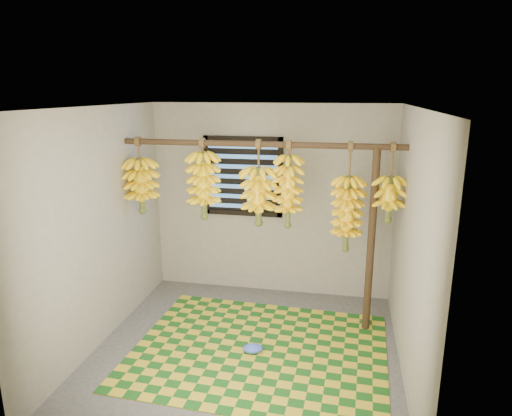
% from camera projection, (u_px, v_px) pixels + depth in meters
% --- Properties ---
extents(floor, '(3.00, 3.00, 0.01)m').
position_uv_depth(floor, '(245.00, 352.00, 4.58)').
color(floor, '#484848').
rests_on(floor, ground).
extents(ceiling, '(3.00, 3.00, 0.01)m').
position_uv_depth(ceiling, '(244.00, 107.00, 3.98)').
color(ceiling, silver).
rests_on(ceiling, wall_back).
extents(wall_back, '(3.00, 0.01, 2.40)m').
position_uv_depth(wall_back, '(271.00, 201.00, 5.71)').
color(wall_back, gray).
rests_on(wall_back, floor).
extents(wall_left, '(0.01, 3.00, 2.40)m').
position_uv_depth(wall_left, '(98.00, 229.00, 4.57)').
color(wall_left, gray).
rests_on(wall_left, floor).
extents(wall_right, '(0.01, 3.00, 2.40)m').
position_uv_depth(wall_right, '(412.00, 248.00, 4.00)').
color(wall_right, gray).
rests_on(wall_right, floor).
extents(window, '(1.00, 0.04, 1.00)m').
position_uv_depth(window, '(243.00, 177.00, 5.67)').
color(window, black).
rests_on(window, wall_back).
extents(hanging_pole, '(3.00, 0.06, 0.06)m').
position_uv_depth(hanging_pole, '(259.00, 144.00, 4.75)').
color(hanging_pole, '#3E2B19').
rests_on(hanging_pole, wall_left).
extents(support_post, '(0.08, 0.08, 2.00)m').
position_uv_depth(support_post, '(371.00, 242.00, 4.77)').
color(support_post, '#3E2B19').
rests_on(support_post, floor).
extents(woven_mat, '(2.58, 2.10, 0.01)m').
position_uv_depth(woven_mat, '(259.00, 350.00, 4.60)').
color(woven_mat, '#195719').
rests_on(woven_mat, floor).
extents(plastic_bag, '(0.23, 0.18, 0.08)m').
position_uv_depth(plastic_bag, '(253.00, 348.00, 4.54)').
color(plastic_bag, blue).
rests_on(plastic_bag, woven_mat).
extents(banana_bunch_a, '(0.37, 0.37, 0.86)m').
position_uv_depth(banana_bunch_a, '(141.00, 186.00, 5.12)').
color(banana_bunch_a, brown).
rests_on(banana_bunch_a, hanging_pole).
extents(banana_bunch_b, '(0.35, 0.35, 0.88)m').
position_uv_depth(banana_bunch_b, '(204.00, 186.00, 4.98)').
color(banana_bunch_b, brown).
rests_on(banana_bunch_b, hanging_pole).
extents(banana_bunch_c, '(0.38, 0.38, 0.92)m').
position_uv_depth(banana_bunch_c, '(259.00, 196.00, 4.89)').
color(banana_bunch_c, brown).
rests_on(banana_bunch_c, hanging_pole).
extents(banana_bunch_d, '(0.32, 0.32, 0.93)m').
position_uv_depth(banana_bunch_d, '(288.00, 191.00, 4.81)').
color(banana_bunch_d, brown).
rests_on(banana_bunch_d, hanging_pole).
extents(banana_bunch_e, '(0.32, 0.32, 1.15)m').
position_uv_depth(banana_bunch_e, '(347.00, 214.00, 4.75)').
color(banana_bunch_e, brown).
rests_on(banana_bunch_e, hanging_pole).
extents(banana_bunch_f, '(0.34, 0.34, 0.82)m').
position_uv_depth(banana_bunch_f, '(389.00, 199.00, 4.62)').
color(banana_bunch_f, brown).
rests_on(banana_bunch_f, hanging_pole).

